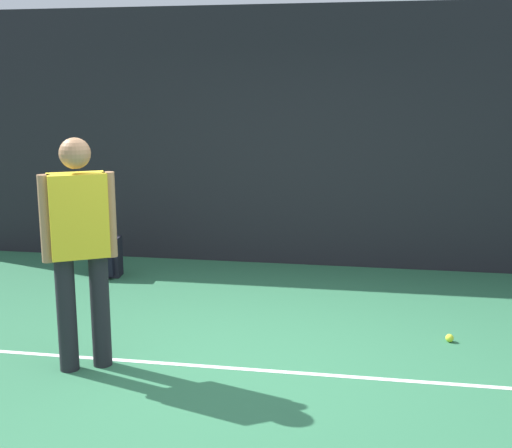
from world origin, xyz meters
The scene contains 6 objects.
ground_plane centered at (0.00, 0.00, 0.00)m, with size 12.00×12.00×0.00m, color #2D6B47.
back_fence centered at (0.00, 3.00, 1.47)m, with size 10.00×0.10×2.94m, color black.
court_line centered at (0.00, -0.07, 0.00)m, with size 9.00×0.05×0.00m, color white.
tennis_player centered at (-1.17, -0.23, 0.97)m, with size 0.47×0.39×1.70m.
backpack centered at (-1.96, 2.09, 0.21)m, with size 0.32×0.30×0.44m.
tennis_ball_near_player centered at (1.55, 0.74, 0.03)m, with size 0.07×0.07×0.07m, color #CCE033.
Camera 1 is at (0.86, -4.55, 2.04)m, focal length 46.40 mm.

